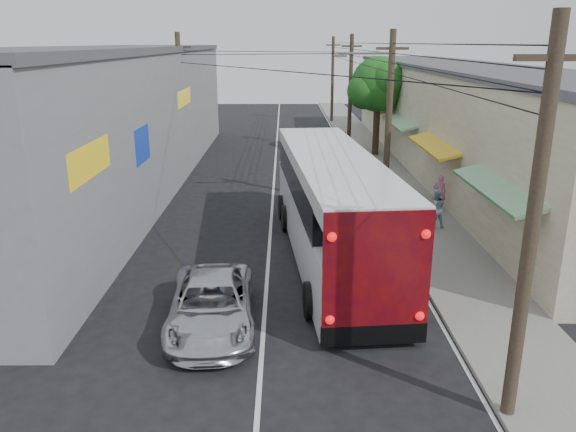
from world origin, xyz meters
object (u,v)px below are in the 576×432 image
Objects in this scene: pedestrian_near at (439,193)px; parked_suv at (350,182)px; jeepney at (211,304)px; parked_car_far at (335,143)px; pedestrian_far at (435,208)px; coach_bus at (331,205)px; parked_car_mid at (343,147)px.

parked_suv is at bearing -13.91° from pedestrian_near.
parked_suv is at bearing 63.92° from jeepney.
pedestrian_far reaches higher than parked_car_far.
parked_car_mid is (2.36, 18.88, -1.31)m from coach_bus.
parked_car_far is (1.86, 19.88, -1.23)m from coach_bus.
coach_bus reaches higher than parked_car_mid.
pedestrian_far is at bearing 40.94° from jeepney.
parked_car_far reaches higher than parked_car_mid.
coach_bus is at bearing 62.40° from pedestrian_near.
pedestrian_near reaches higher than jeepney.
parked_car_mid is 2.30× the size of pedestrian_near.
pedestrian_near is (3.50, -14.39, 0.21)m from parked_car_far.
parked_car_mid is 1.12m from parked_car_far.
pedestrian_near is at bearing -71.00° from parked_car_far.
parked_car_mid is at bearing 77.98° from coach_bus.
coach_bus is 7.97m from parked_suv.
coach_bus is at bearing -102.71° from parked_car_mid.
coach_bus is 3.03× the size of parked_car_far.
parked_car_mid is at bearing 71.78° from jeepney.
parked_car_far is at bearing -59.64° from pedestrian_near.
coach_bus reaches higher than pedestrian_near.
parked_suv is 5.61m from pedestrian_far.
pedestrian_far reaches higher than pedestrian_near.
pedestrian_far is at bearing 28.44° from coach_bus.
pedestrian_near is 2.65m from pedestrian_far.
coach_bus is 2.69× the size of jeepney.
pedestrian_near is 0.99× the size of pedestrian_far.
parked_suv reaches higher than pedestrian_near.
pedestrian_near is at bearing -118.64° from pedestrian_far.
parked_car_mid is 13.72m from pedestrian_near.
coach_bus is 7.74m from pedestrian_near.
pedestrian_far is at bearing -87.82° from parked_car_mid.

